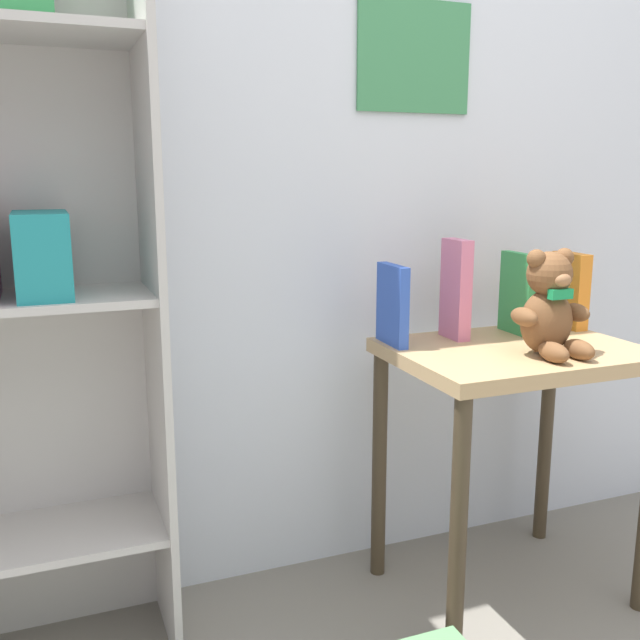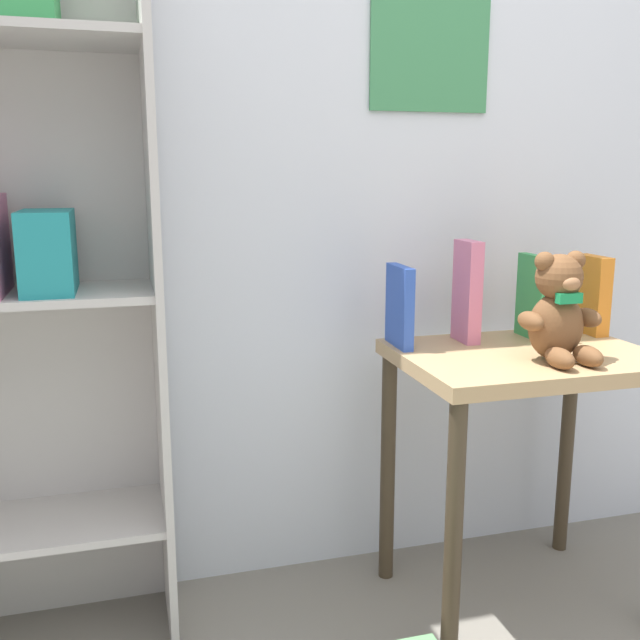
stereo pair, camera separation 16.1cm
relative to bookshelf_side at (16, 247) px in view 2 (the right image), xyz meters
name	(u,v)px [view 2 (the right image)]	position (x,y,z in m)	size (l,w,h in m)	color
wall_back	(392,118)	(0.94, 0.16, 0.30)	(4.80, 0.07, 2.50)	silver
bookshelf_side	(16,247)	(0.00, 0.00, 0.00)	(0.61, 0.30, 1.69)	#BCB7B2
display_table	(524,396)	(1.17, -0.19, -0.39)	(0.62, 0.46, 0.68)	tan
teddy_bear	(559,311)	(1.19, -0.28, -0.15)	(0.19, 0.18, 0.25)	brown
book_standing_blue	(400,306)	(0.89, -0.05, -0.17)	(0.03, 0.14, 0.20)	#2D51B7
book_standing_pink	(467,292)	(1.07, -0.05, -0.14)	(0.04, 0.10, 0.26)	#D17093
book_standing_green	(533,297)	(1.26, -0.06, -0.16)	(0.02, 0.13, 0.22)	#33934C
book_standing_orange	(591,295)	(1.45, -0.05, -0.16)	(0.04, 0.12, 0.21)	orange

